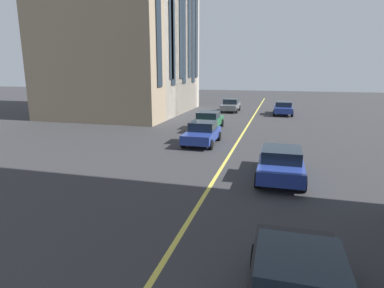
% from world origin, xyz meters
% --- Properties ---
extents(lane_centre_line, '(80.00, 0.16, 0.01)m').
position_xyz_m(lane_centre_line, '(20.00, 0.00, 0.00)').
color(lane_centre_line, '#D8C64C').
rests_on(lane_centre_line, ground_plane).
extents(car_green_parked_b, '(4.40, 1.95, 1.37)m').
position_xyz_m(car_green_parked_b, '(29.36, 2.86, 0.70)').
color(car_green_parked_b, '#1E6038').
rests_on(car_green_parked_b, ground_plane).
extents(car_blue_near, '(3.90, 1.89, 1.40)m').
position_xyz_m(car_blue_near, '(24.27, 2.09, 0.70)').
color(car_blue_near, navy).
rests_on(car_blue_near, ground_plane).
extents(car_blue_parked_a, '(4.40, 1.95, 1.37)m').
position_xyz_m(car_blue_parked_a, '(39.75, -2.88, 0.70)').
color(car_blue_parked_a, navy).
rests_on(car_blue_parked_a, ground_plane).
extents(car_black_oncoming, '(3.90, 1.89, 1.40)m').
position_xyz_m(car_black_oncoming, '(10.46, -3.03, 0.70)').
color(car_black_oncoming, black).
rests_on(car_black_oncoming, ground_plane).
extents(car_grey_far, '(3.90, 1.89, 1.40)m').
position_xyz_m(car_grey_far, '(40.89, 2.82, 0.70)').
color(car_grey_far, slate).
rests_on(car_grey_far, ground_plane).
extents(car_blue_trailing, '(4.40, 1.95, 1.37)m').
position_xyz_m(car_blue_trailing, '(18.71, -2.70, 0.70)').
color(car_blue_trailing, navy).
rests_on(car_blue_trailing, ground_plane).
extents(building_left_near, '(14.47, 12.14, 22.56)m').
position_xyz_m(building_left_near, '(36.47, 13.51, 11.28)').
color(building_left_near, gray).
rests_on(building_left_near, ground_plane).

